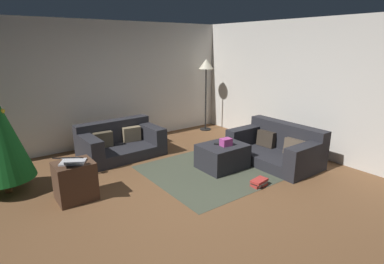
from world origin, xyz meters
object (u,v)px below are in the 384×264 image
object	(u,v)px
couch_right	(277,148)
book_stack	(259,183)
couch_left	(119,142)
side_table	(75,181)
gift_box	(226,142)
tv_remote	(219,144)
corner_lamp	(206,70)
ottoman	(222,156)
laptop	(71,161)

from	to	relation	value
couch_right	book_stack	bearing A→B (deg)	115.71
couch_left	side_table	world-z (taller)	couch_left
gift_box	book_stack	xyz separation A→B (m)	(-0.04, -0.83, -0.44)
couch_left	tv_remote	world-z (taller)	couch_left
book_stack	corner_lamp	xyz separation A→B (m)	(1.37, 3.02, 1.46)
gift_box	tv_remote	distance (m)	0.14
ottoman	corner_lamp	size ratio (longest dim) A/B	0.45
tv_remote	corner_lamp	xyz separation A→B (m)	(1.39, 2.09, 1.08)
side_table	laptop	xyz separation A→B (m)	(-0.03, -0.05, 0.33)
gift_box	couch_left	bearing A→B (deg)	124.36
couch_right	couch_left	bearing A→B (deg)	47.02
couch_right	laptop	size ratio (longest dim) A/B	3.09
side_table	corner_lamp	xyz separation A→B (m)	(3.77, 1.75, 1.24)
ottoman	side_table	distance (m)	2.47
corner_lamp	couch_right	bearing A→B (deg)	-96.77
couch_right	gift_box	xyz separation A→B (m)	(-1.03, 0.31, 0.23)
couch_right	corner_lamp	xyz separation A→B (m)	(0.30, 2.50, 1.25)
gift_box	tv_remote	bearing A→B (deg)	122.35
gift_box	laptop	xyz separation A→B (m)	(-2.48, 0.39, 0.12)
book_stack	corner_lamp	bearing A→B (deg)	65.64
side_table	laptop	bearing A→B (deg)	-120.96
couch_right	side_table	distance (m)	3.56
couch_left	ottoman	world-z (taller)	couch_left
side_table	book_stack	size ratio (longest dim) A/B	1.87
side_table	book_stack	bearing A→B (deg)	-27.92
couch_left	corner_lamp	xyz separation A→B (m)	(2.53, 0.43, 1.26)
ottoman	laptop	xyz separation A→B (m)	(-2.47, 0.32, 0.40)
couch_right	book_stack	world-z (taller)	couch_right
couch_left	gift_box	bearing A→B (deg)	122.77
couch_left	corner_lamp	world-z (taller)	corner_lamp
couch_left	laptop	world-z (taller)	laptop
couch_left	side_table	xyz separation A→B (m)	(-1.24, -1.32, 0.02)
gift_box	corner_lamp	size ratio (longest dim) A/B	0.10
couch_right	tv_remote	world-z (taller)	couch_right
ottoman	tv_remote	xyz separation A→B (m)	(-0.06, 0.04, 0.23)
laptop	corner_lamp	world-z (taller)	corner_lamp
book_stack	corner_lamp	world-z (taller)	corner_lamp
couch_left	couch_right	bearing A→B (deg)	135.51
laptop	corner_lamp	xyz separation A→B (m)	(3.80, 1.80, 0.91)
couch_right	laptop	world-z (taller)	laptop
couch_right	gift_box	distance (m)	1.09
side_table	corner_lamp	distance (m)	4.34
couch_left	gift_box	xyz separation A→B (m)	(1.21, -1.77, 0.24)
book_stack	couch_right	bearing A→B (deg)	25.79
ottoman	gift_box	distance (m)	0.29
gift_box	laptop	distance (m)	2.51
couch_right	gift_box	bearing A→B (deg)	73.20
laptop	side_table	bearing A→B (deg)	59.04
ottoman	corner_lamp	world-z (taller)	corner_lamp
couch_left	side_table	bearing A→B (deg)	45.26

